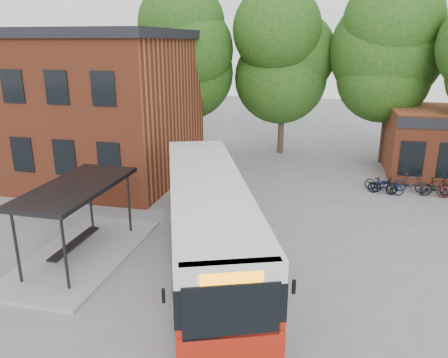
% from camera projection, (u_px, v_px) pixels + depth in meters
% --- Properties ---
extents(ground, '(100.00, 100.00, 0.00)m').
position_uv_depth(ground, '(203.00, 257.00, 16.70)').
color(ground, slate).
extents(station_building, '(18.40, 10.40, 8.50)m').
position_uv_depth(station_building, '(39.00, 103.00, 26.65)').
color(station_building, brown).
rests_on(station_building, ground).
extents(bus_shelter, '(3.60, 7.00, 2.90)m').
position_uv_depth(bus_shelter, '(79.00, 221.00, 16.34)').
color(bus_shelter, '#232326').
rests_on(bus_shelter, ground).
extents(bike_rail, '(5.20, 0.10, 0.38)m').
position_uv_depth(bike_rail, '(417.00, 188.00, 23.83)').
color(bike_rail, '#232326').
rests_on(bike_rail, ground).
extents(tree_0, '(7.92, 7.92, 11.00)m').
position_uv_depth(tree_0, '(184.00, 76.00, 31.19)').
color(tree_0, '#1E4512').
rests_on(tree_0, ground).
extents(tree_1, '(7.92, 7.92, 10.40)m').
position_uv_depth(tree_1, '(283.00, 81.00, 30.65)').
color(tree_1, '#1E4512').
rests_on(tree_1, ground).
extents(tree_2, '(7.92, 7.92, 11.00)m').
position_uv_depth(tree_2, '(390.00, 80.00, 28.06)').
color(tree_2, '#1E4512').
rests_on(tree_2, ground).
extents(city_bus, '(6.98, 12.75, 3.21)m').
position_uv_depth(city_bus, '(207.00, 221.00, 15.93)').
color(city_bus, '#AA1C0D').
rests_on(city_bus, ground).
extents(bicycle_0, '(1.91, 1.30, 0.95)m').
position_uv_depth(bicycle_0, '(381.00, 183.00, 23.81)').
color(bicycle_0, black).
rests_on(bicycle_0, ground).
extents(bicycle_1, '(1.55, 0.69, 0.90)m').
position_uv_depth(bicycle_1, '(382.00, 186.00, 23.40)').
color(bicycle_1, black).
rests_on(bicycle_1, ground).
extents(bicycle_2, '(1.82, 1.05, 0.90)m').
position_uv_depth(bicycle_2, '(387.00, 186.00, 23.42)').
color(bicycle_2, '#081A50').
rests_on(bicycle_2, ground).
extents(bicycle_3, '(1.82, 0.71, 1.06)m').
position_uv_depth(bicycle_3, '(411.00, 183.00, 23.61)').
color(bicycle_3, black).
rests_on(bicycle_3, ground).
extents(bicycle_4, '(1.78, 0.69, 0.92)m').
position_uv_depth(bicycle_4, '(436.00, 188.00, 22.98)').
color(bicycle_4, '#25242A').
rests_on(bicycle_4, ground).
extents(bicycle_5, '(1.76, 0.94, 1.02)m').
position_uv_depth(bicycle_5, '(436.00, 187.00, 23.08)').
color(bicycle_5, black).
rests_on(bicycle_5, ground).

